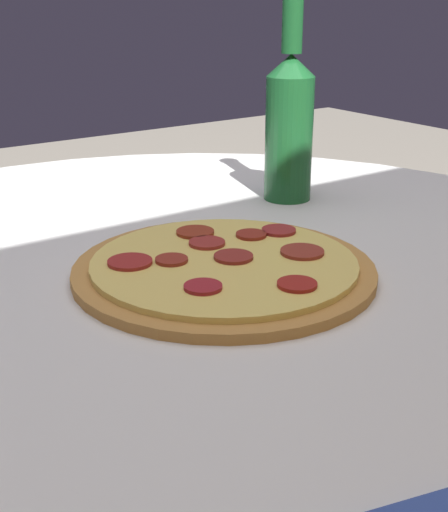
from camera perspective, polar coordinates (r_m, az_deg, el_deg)
name	(u,v)px	position (r m, az deg, el deg)	size (l,w,h in m)	color
table	(192,403)	(0.79, -2.55, -11.69)	(1.06, 1.06, 0.72)	silver
pizza	(224,267)	(0.70, 0.01, -0.91)	(0.30, 0.30, 0.02)	#B77F3D
beer_bottle	(289,120)	(0.94, 5.25, 10.76)	(0.06, 0.06, 0.27)	#195628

